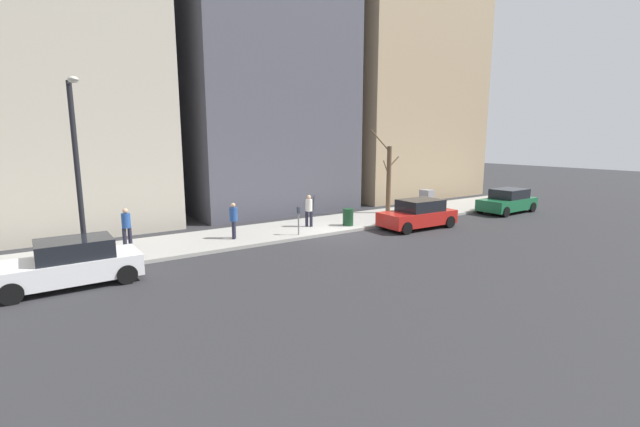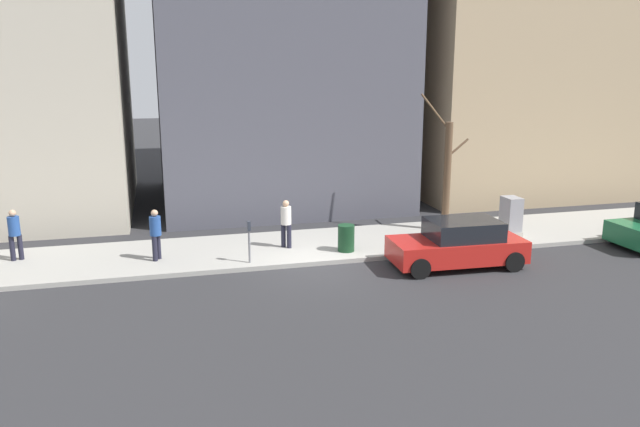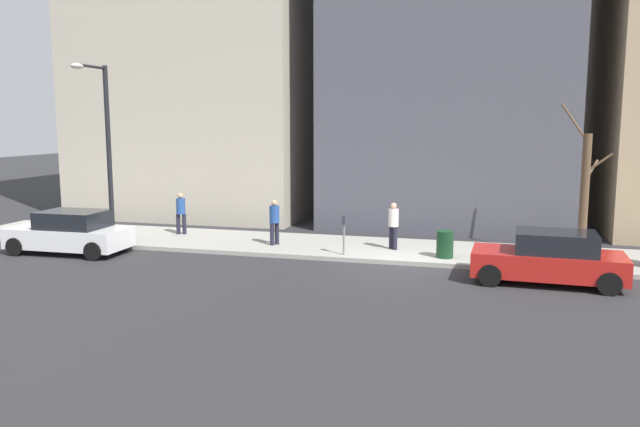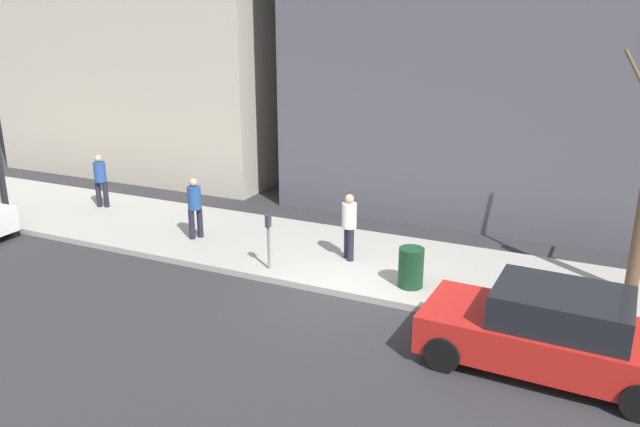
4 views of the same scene
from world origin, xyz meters
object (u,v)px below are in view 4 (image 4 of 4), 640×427
Objects in this scene: parked_car_red at (549,331)px; pedestrian_near_meter at (349,223)px; pedestrian_far_corner at (100,178)px; trash_bin at (411,267)px; parking_meter at (269,236)px; pedestrian_midblock at (195,205)px.

pedestrian_near_meter reaches higher than parked_car_red.
pedestrian_far_corner is at bearing 76.83° from parked_car_red.
parked_car_red reaches higher than trash_bin.
parking_meter is 1.50× the size of trash_bin.
parked_car_red is 2.57× the size of pedestrian_midblock.
pedestrian_midblock is 4.50m from pedestrian_far_corner.
pedestrian_midblock is at bearing -128.70° from pedestrian_near_meter.
parked_car_red reaches higher than parking_meter.
pedestrian_far_corner is at bearing 80.78° from trash_bin.
trash_bin is 6.24m from pedestrian_midblock.
parked_car_red is 6.63m from parking_meter.
pedestrian_near_meter is (0.93, 1.87, 0.49)m from trash_bin.
parking_meter is 0.81× the size of pedestrian_far_corner.
pedestrian_near_meter and pedestrian_midblock have the same top height.
parking_meter is 3.04m from pedestrian_midblock.
parking_meter reaches higher than trash_bin.
pedestrian_near_meter is (2.98, 4.96, 0.35)m from parked_car_red.
trash_bin is 10.70m from pedestrian_far_corner.
parked_car_red is 2.57× the size of pedestrian_far_corner.
parking_meter is 2.02m from pedestrian_near_meter.
pedestrian_near_meter is (1.38, -1.47, 0.11)m from parking_meter.
trash_bin is at bearing 20.41° from pedestrian_near_meter.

